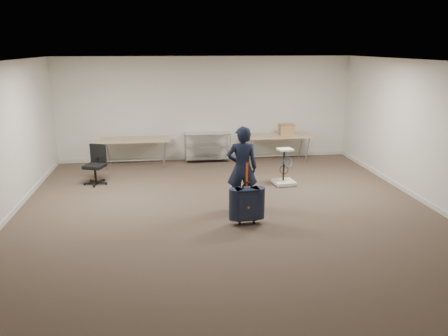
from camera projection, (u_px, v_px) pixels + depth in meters
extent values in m
plane|color=#413227|center=(230.00, 219.00, 7.98)|extent=(9.00, 9.00, 0.00)
plane|color=silver|center=(206.00, 109.00, 11.90)|extent=(8.00, 0.00, 8.00)
plane|color=silver|center=(316.00, 272.00, 3.31)|extent=(8.00, 0.00, 8.00)
plane|color=silver|center=(442.00, 138.00, 8.12)|extent=(0.00, 9.00, 9.00)
plane|color=white|center=(230.00, 62.00, 7.23)|extent=(8.00, 8.00, 0.00)
cube|color=beige|center=(206.00, 157.00, 12.25)|extent=(8.00, 0.02, 0.10)
cube|color=beige|center=(432.00, 206.00, 8.48)|extent=(0.02, 9.00, 0.10)
cube|color=tan|center=(135.00, 140.00, 11.32)|extent=(1.80, 0.75, 0.03)
cylinder|color=gray|center=(136.00, 161.00, 11.47)|extent=(1.50, 0.02, 0.02)
cylinder|color=gray|center=(105.00, 157.00, 11.03)|extent=(0.13, 0.04, 0.69)
cylinder|color=gray|center=(165.00, 155.00, 11.22)|extent=(0.13, 0.04, 0.69)
cylinder|color=gray|center=(108.00, 152.00, 11.60)|extent=(0.13, 0.04, 0.69)
cylinder|color=gray|center=(165.00, 150.00, 11.80)|extent=(0.13, 0.04, 0.69)
cube|color=tan|center=(278.00, 136.00, 11.80)|extent=(1.80, 0.75, 0.03)
cylinder|color=gray|center=(277.00, 156.00, 11.95)|extent=(1.50, 0.02, 0.02)
cylinder|color=gray|center=(253.00, 152.00, 11.52)|extent=(0.13, 0.04, 0.69)
cylinder|color=gray|center=(307.00, 151.00, 11.71)|extent=(0.13, 0.04, 0.69)
cylinder|color=gray|center=(248.00, 147.00, 12.09)|extent=(0.13, 0.04, 0.69)
cylinder|color=gray|center=(301.00, 146.00, 12.28)|extent=(0.13, 0.04, 0.69)
cylinder|color=silver|center=(186.00, 150.00, 11.59)|extent=(0.02, 0.02, 0.80)
cylinder|color=silver|center=(230.00, 148.00, 11.74)|extent=(0.02, 0.02, 0.80)
cylinder|color=silver|center=(185.00, 146.00, 12.02)|extent=(0.02, 0.02, 0.80)
cylinder|color=silver|center=(228.00, 145.00, 12.17)|extent=(0.02, 0.02, 0.80)
cube|color=silver|center=(207.00, 158.00, 11.96)|extent=(1.20, 0.45, 0.02)
cube|color=silver|center=(207.00, 145.00, 11.87)|extent=(1.20, 0.45, 0.02)
cube|color=silver|center=(207.00, 133.00, 11.78)|extent=(1.20, 0.45, 0.01)
imported|color=black|center=(242.00, 168.00, 8.31)|extent=(0.61, 0.42, 1.62)
cube|color=#161832|center=(247.00, 203.00, 7.66)|extent=(0.42, 0.26, 0.56)
cube|color=black|center=(246.00, 219.00, 7.76)|extent=(0.38, 0.18, 0.03)
cylinder|color=black|center=(239.00, 222.00, 7.74)|extent=(0.03, 0.08, 0.08)
cylinder|color=black|center=(254.00, 221.00, 7.78)|extent=(0.03, 0.08, 0.08)
torus|color=black|center=(247.00, 187.00, 7.58)|extent=(0.18, 0.03, 0.18)
cube|color=#FA4B0D|center=(247.00, 175.00, 7.54)|extent=(0.04, 0.01, 0.43)
cylinder|color=black|center=(96.00, 182.00, 10.01)|extent=(0.54, 0.54, 0.08)
cylinder|color=black|center=(95.00, 175.00, 9.96)|extent=(0.05, 0.05, 0.36)
cube|color=black|center=(95.00, 166.00, 9.90)|extent=(0.53, 0.53, 0.07)
cube|color=black|center=(98.00, 153.00, 10.02)|extent=(0.38, 0.18, 0.43)
cube|color=beige|center=(284.00, 182.00, 9.96)|extent=(0.51, 0.51, 0.07)
cylinder|color=black|center=(278.00, 187.00, 9.77)|extent=(0.06, 0.06, 0.04)
cylinder|color=black|center=(284.00, 165.00, 9.89)|extent=(0.05, 0.05, 0.73)
cube|color=beige|center=(285.00, 149.00, 9.75)|extent=(0.35, 0.31, 0.04)
torus|color=#2462B5|center=(288.00, 162.00, 9.76)|extent=(0.24, 0.12, 0.23)
cube|color=olive|center=(287.00, 130.00, 11.78)|extent=(0.40, 0.30, 0.30)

